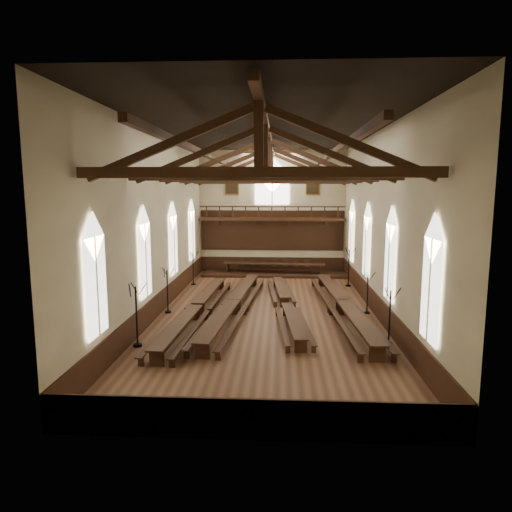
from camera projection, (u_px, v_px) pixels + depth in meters
The scene contains 21 objects.
ground at pixel (267, 313), 25.43m from camera, with size 26.00×26.00×0.00m, color brown.
room_walls at pixel (268, 197), 24.48m from camera, with size 26.00×26.00×26.00m.
wainscot_band at pixel (267, 303), 25.34m from camera, with size 12.00×26.00×1.20m.
side_windows at pixel (267, 247), 24.88m from camera, with size 11.85×19.80×4.50m.
end_window at pixel (272, 184), 37.11m from camera, with size 2.80×0.12×3.80m.
minstrels_gallery at pixel (272, 225), 37.36m from camera, with size 11.80×1.24×3.70m.
portraits at pixel (272, 186), 37.13m from camera, with size 7.75×0.09×1.45m.
roof_trusses at pixel (268, 163), 24.22m from camera, with size 11.70×25.70×2.80m.
refectory_row_a at pixel (197, 308), 24.51m from camera, with size 1.85×14.50×0.75m.
refectory_row_b at pixel (235, 303), 25.38m from camera, with size 2.20×14.85×0.79m.
refectory_row_c at pixel (286, 303), 25.71m from camera, with size 1.86×13.72×0.67m.
refectory_row_d at pixel (342, 303), 25.21m from camera, with size 2.10×15.08×0.81m.
dais at pixel (274, 274), 36.67m from camera, with size 11.40×2.84×0.19m, color #381E11.
high_table at pixel (274, 265), 36.56m from camera, with size 8.18×1.54×0.76m.
high_chairs at pixel (274, 265), 37.36m from camera, with size 5.82×0.43×0.92m.
candelabrum_left_near at pixel (137, 327), 19.97m from camera, with size 0.76×0.88×2.85m.
candelabrum_left_mid at pixel (168, 299), 25.40m from camera, with size 0.75×0.77×2.57m.
candelabrum_left_far at pixel (193, 275), 32.79m from camera, with size 0.68×0.75×2.45m.
candelabrum_right_near at pixel (389, 327), 20.18m from camera, with size 0.76×0.79×2.62m.
candelabrum_right_mid at pixel (367, 301), 25.31m from camera, with size 0.64×0.72×2.35m.
candelabrum_right_far at pixel (348, 274), 32.31m from camera, with size 0.80×0.85×2.80m.
Camera 1 is at (0.70, -24.68, 6.90)m, focal length 32.00 mm.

